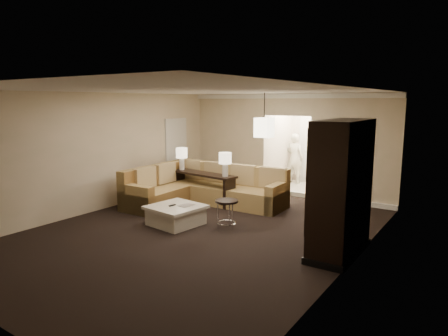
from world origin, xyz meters
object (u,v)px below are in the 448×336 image
Objects in this scene: sectional_sofa at (202,189)px; drink_table at (227,208)px; person at (295,156)px; coffee_table at (176,215)px; console_table at (203,185)px; armoire at (341,191)px.

sectional_sofa is 5.64× the size of drink_table.
person reaches higher than drink_table.
drink_table reaches higher than coffee_table.
console_table is at bearing 110.55° from coffee_table.
coffee_table is 0.50× the size of armoire.
sectional_sofa is at bearing 79.34° from person.
drink_table is 0.34× the size of person.
person reaches higher than console_table.
sectional_sofa is 2.92× the size of coffee_table.
sectional_sofa is at bearing -51.46° from console_table.
person is at bearing 75.67° from sectional_sofa.
person reaches higher than sectional_sofa.
drink_table is at bearing 100.65° from person.
sectional_sofa is at bearing 160.99° from armoire.
armoire is at bearing -20.73° from sectional_sofa.
armoire reaches higher than coffee_table.
coffee_table is at bearing -158.30° from drink_table.
sectional_sofa is 1.46× the size of armoire.
person is at bearing 121.40° from armoire.
person is (0.84, 3.77, 0.49)m from sectional_sofa.
coffee_table is 2.01m from console_table.
sectional_sofa is 1.80m from coffee_table.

